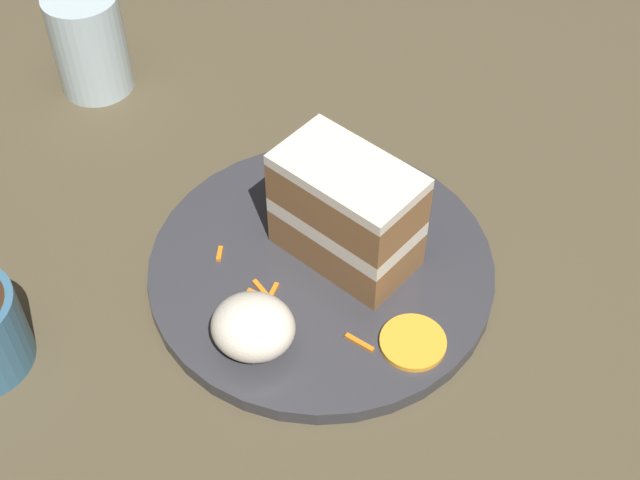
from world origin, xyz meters
name	(u,v)px	position (x,y,z in m)	size (l,w,h in m)	color
ground_plane	(277,283)	(0.00, 0.00, 0.00)	(6.00, 6.00, 0.00)	black
dining_table	(277,275)	(0.00, 0.00, 0.01)	(0.97, 1.15, 0.02)	#4C422D
plate	(320,273)	(0.04, 0.00, 0.03)	(0.30, 0.30, 0.01)	#333338
cake_slice	(347,212)	(0.06, 0.02, 0.09)	(0.14, 0.12, 0.10)	brown
cream_dollop	(253,327)	(0.01, -0.09, 0.06)	(0.07, 0.06, 0.05)	silver
orange_garnish	(413,342)	(0.13, -0.07, 0.04)	(0.05, 0.05, 0.00)	orange
carrot_shreds_scatter	(280,299)	(0.02, -0.05, 0.04)	(0.15, 0.08, 0.00)	orange
drinking_glass	(91,49)	(-0.25, 0.20, 0.07)	(0.07, 0.07, 0.11)	silver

